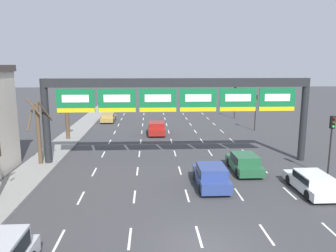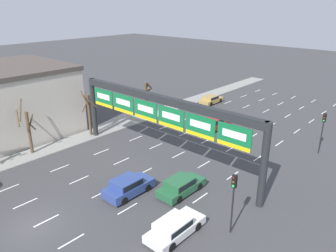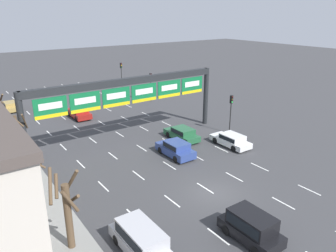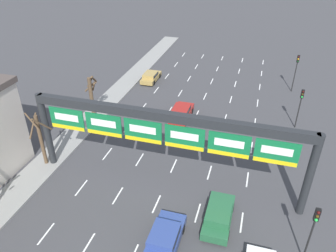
# 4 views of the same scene
# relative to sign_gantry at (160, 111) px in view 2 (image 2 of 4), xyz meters

# --- Properties ---
(ground_plane) EXTENTS (220.00, 220.00, 0.00)m
(ground_plane) POSITION_rel_sign_gantry_xyz_m (-0.00, -13.23, -5.52)
(ground_plane) COLOR #3D3D3F
(lane_dashes) EXTENTS (13.32, 67.00, 0.01)m
(lane_dashes) POSITION_rel_sign_gantry_xyz_m (0.00, 0.27, -5.52)
(lane_dashes) COLOR white
(lane_dashes) RESTS_ON ground_plane
(sign_gantry) EXTENTS (21.98, 0.70, 7.03)m
(sign_gantry) POSITION_rel_sign_gantry_xyz_m (0.00, 0.00, 0.00)
(sign_gantry) COLOR #232628
(sign_gantry) RESTS_ON ground_plane
(car_gold) EXTENTS (1.82, 4.30, 1.27)m
(car_gold) POSITION_rel_sign_gantry_xyz_m (-8.29, 20.47, -4.83)
(car_gold) COLOR #A88947
(car_gold) RESTS_ON ground_plane
(car_green) EXTENTS (1.92, 4.47, 1.40)m
(car_green) POSITION_rel_sign_gantry_xyz_m (4.92, -2.75, -4.77)
(car_green) COLOR #235B38
(car_green) RESTS_ON ground_plane
(car_blue) EXTENTS (1.97, 4.32, 1.52)m
(car_blue) POSITION_rel_sign_gantry_xyz_m (1.78, -5.82, -4.72)
(car_blue) COLOR navy
(car_blue) RESTS_ON ground_plane
(car_red) EXTENTS (1.96, 4.48, 1.48)m
(car_red) POSITION_rel_sign_gantry_xyz_m (-1.52, 11.41, -4.73)
(car_red) COLOR maroon
(car_red) RESTS_ON ground_plane
(car_white) EXTENTS (1.90, 4.58, 1.32)m
(car_white) POSITION_rel_sign_gantry_xyz_m (8.04, -7.14, -4.81)
(car_white) COLOR silver
(car_white) RESTS_ON ground_plane
(traffic_light_near_gantry) EXTENTS (0.30, 0.35, 4.51)m
(traffic_light_near_gantry) POSITION_rel_sign_gantry_xyz_m (10.73, -4.28, -2.29)
(traffic_light_near_gantry) COLOR black
(traffic_light_near_gantry) RESTS_ON ground_plane
(traffic_light_far_end) EXTENTS (0.30, 0.35, 4.46)m
(traffic_light_far_end) POSITION_rel_sign_gantry_xyz_m (10.80, 13.00, -2.33)
(traffic_light_far_end) COLOR black
(traffic_light_far_end) RESTS_ON ground_plane
(tree_bare_closest) EXTENTS (1.66, 1.49, 5.01)m
(tree_bare_closest) POSITION_rel_sign_gantry_xyz_m (-11.24, 9.09, -2.72)
(tree_bare_closest) COLOR brown
(tree_bare_closest) RESTS_ON sidewalk_left
(tree_bare_second) EXTENTS (1.83, 1.84, 5.80)m
(tree_bare_second) POSITION_rel_sign_gantry_xyz_m (-11.66, -7.48, -2.69)
(tree_bare_second) COLOR brown
(tree_bare_second) RESTS_ON sidewalk_left
(tree_bare_third) EXTENTS (1.83, 1.81, 5.42)m
(tree_bare_third) POSITION_rel_sign_gantry_xyz_m (-11.25, -0.28, -2.54)
(tree_bare_third) COLOR brown
(tree_bare_third) RESTS_ON sidewalk_left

